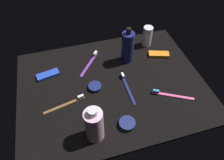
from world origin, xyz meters
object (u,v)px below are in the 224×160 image
(snack_bar_blue, at_px, (48,75))
(deodorant_stick, at_px, (147,36))
(cream_tin_left, at_px, (127,124))
(bodywash_bottle, at_px, (94,125))
(toothbrush_navy, at_px, (127,86))
(toothbrush_brown, at_px, (67,103))
(cream_tin_right, at_px, (95,88))
(snack_bar_orange, at_px, (159,54))
(toothbrush_pink, at_px, (170,95))
(toothbrush_purple, at_px, (90,62))
(lotion_bottle, at_px, (128,47))

(snack_bar_blue, bearing_deg, deodorant_stick, -1.42)
(cream_tin_left, bearing_deg, bodywash_bottle, -176.32)
(toothbrush_navy, xyz_separation_m, snack_bar_blue, (-0.34, 0.17, 0.00))
(bodywash_bottle, xyz_separation_m, toothbrush_brown, (-0.08, 0.17, -0.07))
(bodywash_bottle, relative_size, toothbrush_navy, 0.96)
(bodywash_bottle, distance_m, cream_tin_right, 0.24)
(toothbrush_navy, distance_m, snack_bar_orange, 0.28)
(deodorant_stick, xyz_separation_m, cream_tin_right, (-0.34, -0.23, -0.05))
(snack_bar_blue, distance_m, cream_tin_left, 0.45)
(toothbrush_pink, distance_m, snack_bar_orange, 0.26)
(toothbrush_navy, relative_size, snack_bar_blue, 1.73)
(bodywash_bottle, height_order, cream_tin_right, bodywash_bottle)
(deodorant_stick, bearing_deg, cream_tin_right, -146.04)
(toothbrush_pink, bearing_deg, snack_bar_orange, 76.79)
(snack_bar_blue, distance_m, cream_tin_right, 0.24)
(toothbrush_brown, distance_m, cream_tin_left, 0.27)
(deodorant_stick, bearing_deg, toothbrush_navy, -127.31)
(bodywash_bottle, relative_size, deodorant_stick, 1.58)
(bodywash_bottle, bearing_deg, snack_bar_blue, 112.69)
(deodorant_stick, distance_m, toothbrush_purple, 0.34)
(toothbrush_purple, distance_m, snack_bar_blue, 0.21)
(lotion_bottle, bearing_deg, deodorant_stick, 31.65)
(bodywash_bottle, bearing_deg, toothbrush_purple, 81.13)
(lotion_bottle, distance_m, toothbrush_navy, 0.20)
(snack_bar_blue, relative_size, cream_tin_right, 1.78)
(toothbrush_purple, xyz_separation_m, snack_bar_blue, (-0.21, -0.03, 0.00))
(toothbrush_pink, bearing_deg, lotion_bottle, 112.39)
(toothbrush_pink, xyz_separation_m, snack_bar_blue, (-0.50, 0.27, 0.00))
(bodywash_bottle, xyz_separation_m, snack_bar_orange, (0.42, 0.35, -0.07))
(toothbrush_purple, relative_size, snack_bar_blue, 1.44)
(toothbrush_brown, height_order, cream_tin_right, toothbrush_brown)
(deodorant_stick, height_order, cream_tin_left, deodorant_stick)
(lotion_bottle, relative_size, toothbrush_brown, 1.06)
(snack_bar_blue, xyz_separation_m, cream_tin_right, (0.20, -0.14, 0.00))
(cream_tin_right, bearing_deg, deodorant_stick, 33.96)
(bodywash_bottle, bearing_deg, snack_bar_orange, 39.74)
(toothbrush_purple, bearing_deg, snack_bar_blue, -171.97)
(toothbrush_pink, xyz_separation_m, toothbrush_purple, (-0.30, 0.29, 0.00))
(bodywash_bottle, xyz_separation_m, toothbrush_pink, (0.36, 0.09, -0.07))
(toothbrush_brown, xyz_separation_m, cream_tin_right, (0.13, 0.05, 0.00))
(bodywash_bottle, height_order, toothbrush_navy, bodywash_bottle)
(toothbrush_brown, height_order, snack_bar_orange, toothbrush_brown)
(deodorant_stick, relative_size, toothbrush_navy, 0.61)
(toothbrush_navy, xyz_separation_m, toothbrush_purple, (-0.13, 0.20, 0.00))
(bodywash_bottle, relative_size, cream_tin_right, 2.96)
(snack_bar_blue, bearing_deg, toothbrush_pink, -38.72)
(toothbrush_brown, bearing_deg, bodywash_bottle, -63.39)
(deodorant_stick, distance_m, toothbrush_navy, 0.33)
(snack_bar_orange, bearing_deg, lotion_bottle, -166.80)
(toothbrush_navy, bearing_deg, snack_bar_orange, 34.87)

